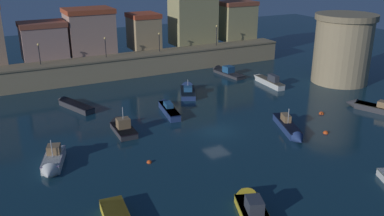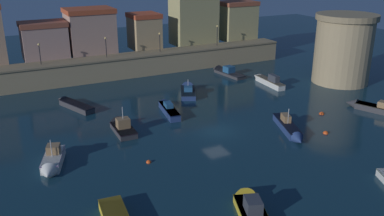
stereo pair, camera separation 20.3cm
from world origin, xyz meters
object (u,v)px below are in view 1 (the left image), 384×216
at_px(quay_lamp_0, 39,50).
at_px(moored_boat_6, 188,90).
at_px(moored_boat_1, 224,71).
at_px(moored_boat_12, 373,107).
at_px(moored_boat_3, 251,206).
at_px(quay_lamp_2, 159,39).
at_px(moored_boat_10, 267,81).
at_px(quay_lamp_1, 105,44).
at_px(moored_boat_2, 167,108).
at_px(moored_boat_11, 53,162).
at_px(mooring_buoy_0, 321,114).
at_px(moored_boat_7, 121,126).
at_px(fortress_tower, 343,48).
at_px(mooring_buoy_1, 326,133).
at_px(quay_lamp_3, 217,32).
at_px(mooring_buoy_2, 149,163).
at_px(moored_boat_0, 289,128).
at_px(moored_boat_9, 72,104).

relative_size(quay_lamp_0, moored_boat_6, 0.47).
xyz_separation_m(moored_boat_1, moored_boat_12, (7.27, -22.61, 0.10)).
height_order(moored_boat_3, moored_boat_6, moored_boat_6).
bearing_deg(quay_lamp_2, moored_boat_10, -51.02).
relative_size(quay_lamp_1, moored_boat_2, 0.43).
height_order(moored_boat_11, mooring_buoy_0, moored_boat_11).
distance_m(moored_boat_7, moored_boat_11, 9.72).
bearing_deg(moored_boat_7, moored_boat_12, -104.23).
xyz_separation_m(fortress_tower, moored_boat_12, (-5.57, -11.01, -4.56)).
bearing_deg(mooring_buoy_0, moored_boat_2, 150.44).
height_order(moored_boat_6, mooring_buoy_1, moored_boat_6).
bearing_deg(moored_boat_3, moored_boat_1, -8.62).
xyz_separation_m(moored_boat_10, mooring_buoy_1, (-5.35, -17.36, -0.56)).
xyz_separation_m(quay_lamp_2, moored_boat_6, (-1.09, -12.14, -4.89)).
distance_m(quay_lamp_3, moored_boat_3, 44.50).
xyz_separation_m(fortress_tower, quay_lamp_2, (-21.38, 17.62, 0.27)).
bearing_deg(mooring_buoy_1, mooring_buoy_0, 50.73).
xyz_separation_m(moored_boat_6, mooring_buoy_0, (10.59, -14.47, -0.43)).
xyz_separation_m(quay_lamp_0, quay_lamp_1, (9.48, 0.00, 0.04)).
bearing_deg(mooring_buoy_2, moored_boat_1, 46.11).
height_order(quay_lamp_2, moored_boat_10, quay_lamp_2).
bearing_deg(moored_boat_0, mooring_buoy_0, 130.20).
bearing_deg(moored_boat_11, mooring_buoy_0, 106.86).
relative_size(moored_boat_1, moored_boat_7, 1.35).
bearing_deg(fortress_tower, moored_boat_1, 137.91).
xyz_separation_m(moored_boat_10, mooring_buoy_2, (-24.50, -14.98, -0.56)).
bearing_deg(mooring_buoy_0, moored_boat_7, 164.60).
bearing_deg(quay_lamp_1, mooring_buoy_2, -99.14).
xyz_separation_m(moored_boat_2, moored_boat_9, (-9.90, 6.86, -0.09)).
bearing_deg(mooring_buoy_0, quay_lamp_2, 109.65).
xyz_separation_m(quay_lamp_1, moored_boat_2, (2.22, -17.53, -4.87)).
bearing_deg(moored_boat_9, quay_lamp_0, -11.29).
relative_size(quay_lamp_1, moored_boat_7, 0.56).
distance_m(moored_boat_0, moored_boat_10, 17.60).
height_order(moored_boat_11, moored_boat_12, moored_boat_11).
relative_size(quay_lamp_3, mooring_buoy_1, 5.95).
relative_size(moored_boat_0, mooring_buoy_2, 15.54).
xyz_separation_m(quay_lamp_3, moored_boat_1, (-1.98, -6.02, -5.17)).
bearing_deg(moored_boat_9, mooring_buoy_2, 168.68).
xyz_separation_m(moored_boat_10, mooring_buoy_0, (-1.65, -12.83, -0.56)).
distance_m(moored_boat_3, mooring_buoy_0, 22.96).
bearing_deg(mooring_buoy_1, moored_boat_7, 150.44).
xyz_separation_m(fortress_tower, moored_boat_1, (-12.84, 11.60, -4.66)).
bearing_deg(moored_boat_1, moored_boat_7, 116.58).
relative_size(fortress_tower, mooring_buoy_2, 21.03).
height_order(quay_lamp_3, mooring_buoy_2, quay_lamp_3).
bearing_deg(moored_boat_2, quay_lamp_2, -11.45).
relative_size(mooring_buoy_0, mooring_buoy_2, 1.24).
relative_size(moored_boat_7, mooring_buoy_0, 9.33).
height_order(quay_lamp_1, moored_boat_11, quay_lamp_1).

